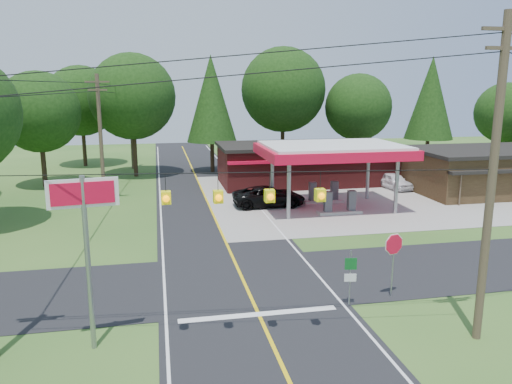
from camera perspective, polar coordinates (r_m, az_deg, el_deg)
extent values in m
plane|color=#2B571E|center=(24.06, -1.44, -10.18)|extent=(120.00, 120.00, 0.00)
cube|color=black|center=(24.05, -1.44, -10.16)|extent=(8.00, 120.00, 0.02)
cube|color=black|center=(24.05, -1.44, -10.15)|extent=(70.00, 7.00, 0.02)
cube|color=yellow|center=(24.05, -1.44, -10.12)|extent=(0.15, 110.00, 0.00)
cylinder|color=gray|center=(34.33, 3.77, 0.26)|extent=(0.28, 0.28, 4.20)
cylinder|color=gray|center=(39.09, 1.88, 1.72)|extent=(0.28, 0.28, 4.20)
cylinder|color=gray|center=(37.19, 15.77, 0.74)|extent=(0.28, 0.28, 4.20)
cylinder|color=gray|center=(41.62, 12.68, 2.07)|extent=(0.28, 0.28, 4.20)
cube|color=red|center=(37.51, 8.76, 4.63)|extent=(10.60, 7.40, 0.70)
cube|color=white|center=(37.46, 8.78, 5.24)|extent=(10.00, 7.00, 0.25)
cube|color=#9E9B93|center=(36.64, 9.50, -2.29)|extent=(3.20, 0.90, 0.22)
cube|color=#3F3F44|center=(36.14, 8.21, -1.11)|extent=(0.55, 0.45, 1.50)
cube|color=#3F3F44|center=(36.77, 10.86, -0.98)|extent=(0.55, 0.45, 1.50)
cube|color=#9E9B93|center=(39.92, 7.69, -1.05)|extent=(3.20, 0.90, 0.22)
cube|color=#3F3F44|center=(39.47, 6.49, 0.05)|extent=(0.55, 0.45, 1.50)
cube|color=#3F3F44|center=(40.05, 8.94, 0.15)|extent=(0.55, 0.45, 1.50)
cube|color=#571819|center=(47.58, 5.70, 3.10)|extent=(16.00, 7.00, 3.50)
cube|color=black|center=(47.32, 5.75, 5.37)|extent=(16.40, 7.40, 0.30)
cube|color=red|center=(44.05, 7.09, 3.60)|extent=(16.00, 0.50, 0.25)
cylinder|color=#473828|center=(19.02, 25.31, 0.74)|extent=(0.30, 0.30, 11.50)
cube|color=#473828|center=(18.81, 26.77, 16.31)|extent=(1.80, 0.12, 0.12)
cube|color=#473828|center=(18.76, 26.59, 14.50)|extent=(1.40, 0.12, 0.12)
cylinder|color=#473828|center=(40.38, -17.31, 5.68)|extent=(0.30, 0.30, 10.00)
cube|color=#473828|center=(40.17, -17.71, 11.92)|extent=(1.80, 0.12, 0.12)
cube|color=#473828|center=(40.17, -17.65, 11.07)|extent=(1.40, 0.12, 0.12)
cylinder|color=#473828|center=(57.18, -14.09, 7.32)|extent=(0.30, 0.30, 9.50)
cube|color=#F7F10D|center=(16.64, -10.25, -0.63)|extent=(0.32, 0.32, 0.42)
cube|color=#F7F10D|center=(16.56, -4.35, -0.54)|extent=(0.32, 0.32, 0.42)
cube|color=#F7F10D|center=(16.65, 1.55, -0.44)|extent=(0.32, 0.32, 0.42)
cube|color=#F7F10D|center=(16.91, 7.33, -0.33)|extent=(0.32, 0.32, 0.42)
cylinder|color=#332316|center=(49.54, -23.09, 2.81)|extent=(0.44, 0.44, 3.96)
sphere|color=black|center=(49.08, -23.55, 8.40)|extent=(7.26, 7.26, 7.26)
cylinder|color=#332316|center=(52.43, -13.65, 4.30)|extent=(0.44, 0.44, 4.68)
sphere|color=black|center=(52.01, -13.97, 10.55)|extent=(8.58, 8.58, 8.58)
cylinder|color=#332316|center=(53.71, -5.02, 4.57)|extent=(0.44, 0.44, 4.32)
cone|color=black|center=(53.28, -5.14, 10.60)|extent=(5.28, 5.28, 9.00)
cylinder|color=#332316|center=(56.06, 3.04, 5.29)|extent=(0.44, 0.44, 5.04)
sphere|color=black|center=(55.68, 3.11, 11.59)|extent=(9.24, 9.24, 9.24)
cylinder|color=#332316|center=(56.77, 11.41, 4.60)|extent=(0.44, 0.44, 3.96)
sphere|color=black|center=(56.37, 11.62, 9.48)|extent=(7.26, 7.26, 7.26)
cylinder|color=#332316|center=(59.41, 18.96, 4.68)|extent=(0.44, 0.44, 4.32)
cone|color=black|center=(59.02, 19.34, 10.12)|extent=(5.28, 5.28, 9.00)
cylinder|color=#332316|center=(62.25, 26.26, 4.07)|extent=(0.44, 0.44, 3.60)
sphere|color=black|center=(61.89, 26.64, 8.10)|extent=(6.60, 6.60, 6.60)
cylinder|color=#332316|center=(60.91, -19.03, 4.85)|extent=(0.44, 0.44, 4.32)
sphere|color=black|center=(60.53, -19.37, 9.80)|extent=(7.92, 7.92, 7.92)
imported|color=black|center=(38.29, 1.48, -0.52)|extent=(5.56, 5.56, 1.54)
imported|color=white|center=(46.51, 15.47, 1.21)|extent=(4.78, 4.78, 1.41)
cylinder|color=gray|center=(18.15, -18.63, -7.90)|extent=(0.18, 0.18, 6.20)
cube|color=white|center=(17.48, -19.18, -0.12)|extent=(2.29, 0.41, 0.97)
cube|color=red|center=(17.43, -19.20, -0.15)|extent=(2.02, 0.35, 0.75)
cylinder|color=gray|center=(22.70, 15.33, -8.32)|extent=(0.07, 0.07, 2.72)
cylinder|color=gray|center=(21.48, 10.68, -9.68)|extent=(0.06, 0.06, 2.45)
cube|color=#0C591E|center=(21.21, 10.79, -8.06)|extent=(0.50, 0.11, 0.50)
cube|color=white|center=(21.42, 10.72, -9.60)|extent=(0.50, 0.11, 0.33)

